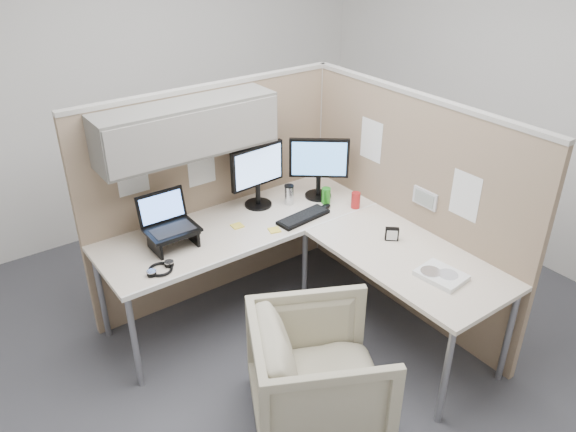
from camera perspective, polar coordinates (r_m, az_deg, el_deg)
ground at (r=4.03m, az=0.96°, el=-12.49°), size 4.50×4.50×0.00m
partition_back at (r=3.94m, az=-8.72°, el=5.14°), size 2.00×0.36×1.63m
partition_right at (r=4.04m, az=11.91°, el=1.05°), size 0.07×2.03×1.63m
desk at (r=3.76m, az=1.42°, el=-2.81°), size 2.00×1.98×0.73m
office_chair at (r=3.29m, az=3.17°, el=-15.14°), size 0.94×0.96×0.76m
monitor_left at (r=4.03m, az=-3.12°, el=4.56°), size 0.44×0.20×0.47m
monitor_right at (r=4.17m, az=3.16°, el=5.37°), size 0.37×0.30×0.47m
laptop_station at (r=3.68m, az=-11.89°, el=-1.12°), size 0.33×0.28×0.34m
keyboard at (r=3.96m, az=1.57°, el=-0.12°), size 0.42×0.18×0.02m
mouse at (r=4.11m, az=3.87°, el=0.98°), size 0.10×0.07×0.03m
travel_mug at (r=4.14m, az=0.11°, el=2.20°), size 0.07×0.07×0.15m
soda_can_green at (r=4.12m, az=6.89°, el=1.61°), size 0.07×0.07×0.12m
soda_can_silver at (r=4.16m, az=3.88°, el=2.08°), size 0.07×0.07×0.12m
sticky_note_b at (r=3.82m, az=-1.39°, el=-1.43°), size 0.09×0.09×0.01m
sticky_note_d at (r=3.89m, az=-5.18°, el=-1.00°), size 0.08×0.08×0.01m
headphones at (r=3.49m, az=-12.82°, el=-5.27°), size 0.19×0.18×0.03m
paper_stack at (r=3.47m, az=15.30°, el=-5.82°), size 0.24×0.29×0.03m
desk_clock at (r=3.76m, az=10.51°, el=-1.82°), size 0.09×0.09×0.09m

